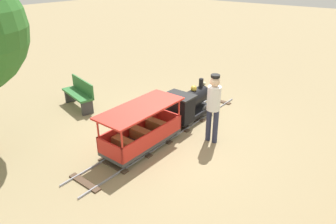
# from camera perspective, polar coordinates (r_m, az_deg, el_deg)

# --- Properties ---
(ground_plane) EXTENTS (60.00, 60.00, 0.00)m
(ground_plane) POSITION_cam_1_polar(r_m,az_deg,el_deg) (7.43, -0.73, -4.23)
(ground_plane) COLOR #8C7A56
(track) EXTENTS (0.79, 5.70, 0.04)m
(track) POSITION_cam_1_polar(r_m,az_deg,el_deg) (7.51, -0.12, -3.74)
(track) COLOR gray
(track) RESTS_ON ground_plane
(locomotive) EXTENTS (0.75, 1.45, 0.96)m
(locomotive) POSITION_cam_1_polar(r_m,az_deg,el_deg) (7.91, 3.71, 1.54)
(locomotive) COLOR black
(locomotive) RESTS_ON ground_plane
(passenger_car) EXTENTS (0.85, 2.00, 0.97)m
(passenger_car) POSITION_cam_1_polar(r_m,az_deg,el_deg) (6.72, -4.92, -3.62)
(passenger_car) COLOR #3F3F3F
(passenger_car) RESTS_ON ground_plane
(conductor_person) EXTENTS (0.30, 0.30, 1.62)m
(conductor_person) POSITION_cam_1_polar(r_m,az_deg,el_deg) (6.82, 8.50, 1.60)
(conductor_person) COLOR #282D47
(conductor_person) RESTS_ON ground_plane
(park_bench) EXTENTS (1.36, 0.67, 0.82)m
(park_bench) POSITION_cam_1_polar(r_m,az_deg,el_deg) (9.07, -16.25, 3.28)
(park_bench) COLOR #2D6B33
(park_bench) RESTS_ON ground_plane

